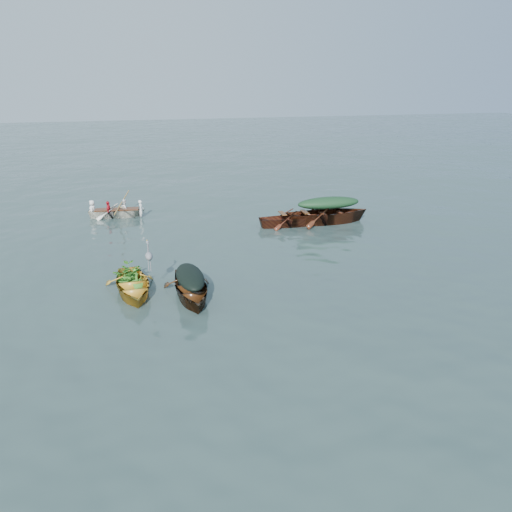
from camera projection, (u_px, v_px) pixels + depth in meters
The scene contains 13 objects.
ground at pixel (264, 288), 15.13m from camera, with size 140.00×140.00×0.00m, color #324643.
yellow_dinghy at pixel (133, 293), 14.74m from camera, with size 1.46×3.37×0.92m, color gold.
dark_covered_boat at pixel (191, 297), 14.47m from camera, with size 1.39×3.75×0.94m, color #442410.
green_tarp_boat at pixel (328, 223), 21.97m from camera, with size 1.60×5.15×1.25m, color #472710.
open_wooden_boat at pixel (293, 226), 21.59m from camera, with size 1.29×4.15×0.95m, color #592B16.
rowed_boat at pixel (118, 217), 22.93m from camera, with size 1.06×3.53×0.80m, color white.
dark_tarp_cover at pixel (190, 276), 14.24m from camera, with size 0.77×2.06×0.40m, color black.
green_tarp_cover at pixel (329, 203), 21.68m from camera, with size 0.88×2.83×0.52m, color #173A1E.
thwart_benches at pixel (294, 214), 21.42m from camera, with size 0.78×2.08×0.04m, color #532D13, non-canonical shape.
heron at pixel (149, 261), 14.65m from camera, with size 0.28×0.40×0.92m, color gray, non-canonical shape.
dinghy_weeds at pixel (130, 263), 14.98m from camera, with size 0.70×0.90×0.60m, color #356D1C.
rowers at pixel (116, 200), 22.67m from camera, with size 0.95×2.47×0.76m, color white.
oars at pixel (117, 208), 22.79m from camera, with size 2.60×0.60×0.06m, color olive, non-canonical shape.
Camera 1 is at (-4.19, -13.31, 5.94)m, focal length 35.00 mm.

